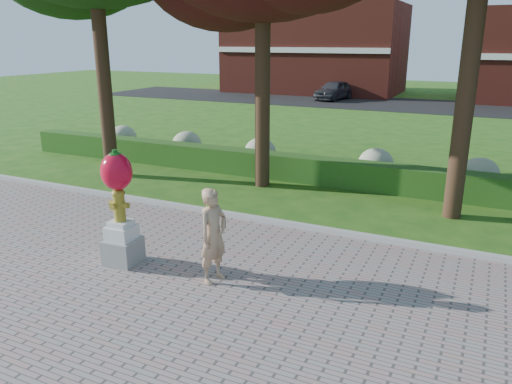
% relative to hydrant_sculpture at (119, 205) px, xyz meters
% --- Properties ---
extents(ground, '(100.00, 100.00, 0.00)m').
position_rel_hydrant_sculpture_xyz_m(ground, '(2.15, 0.27, -1.25)').
color(ground, '#235615').
rests_on(ground, ground).
extents(curb, '(40.00, 0.18, 0.15)m').
position_rel_hydrant_sculpture_xyz_m(curb, '(2.15, 3.27, -1.18)').
color(curb, '#ADADA5').
rests_on(curb, ground).
extents(lawn_hedge, '(24.00, 0.70, 0.80)m').
position_rel_hydrant_sculpture_xyz_m(lawn_hedge, '(2.15, 7.27, -0.85)').
color(lawn_hedge, '#1E4614').
rests_on(lawn_hedge, ground).
extents(hydrangea_row, '(20.10, 1.10, 0.99)m').
position_rel_hydrant_sculpture_xyz_m(hydrangea_row, '(2.72, 8.27, -0.70)').
color(hydrangea_row, '#9AA27C').
rests_on(hydrangea_row, ground).
extents(street, '(50.00, 8.00, 0.02)m').
position_rel_hydrant_sculpture_xyz_m(street, '(2.15, 28.27, -1.24)').
color(street, black).
rests_on(street, ground).
extents(building_left, '(14.00, 8.00, 7.00)m').
position_rel_hydrant_sculpture_xyz_m(building_left, '(-7.85, 34.27, 2.25)').
color(building_left, maroon).
rests_on(building_left, ground).
extents(hydrant_sculpture, '(0.67, 0.65, 2.29)m').
position_rel_hydrant_sculpture_xyz_m(hydrant_sculpture, '(0.00, 0.00, 0.00)').
color(hydrant_sculpture, gray).
rests_on(hydrant_sculpture, walkway).
extents(woman, '(0.54, 0.71, 1.76)m').
position_rel_hydrant_sculpture_xyz_m(woman, '(2.01, 0.11, -0.33)').
color(woman, tan).
rests_on(woman, walkway).
extents(parked_car, '(2.33, 4.32, 1.40)m').
position_rel_hydrant_sculpture_xyz_m(parked_car, '(-4.53, 29.11, -0.53)').
color(parked_car, '#3A3B41').
rests_on(parked_car, street).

